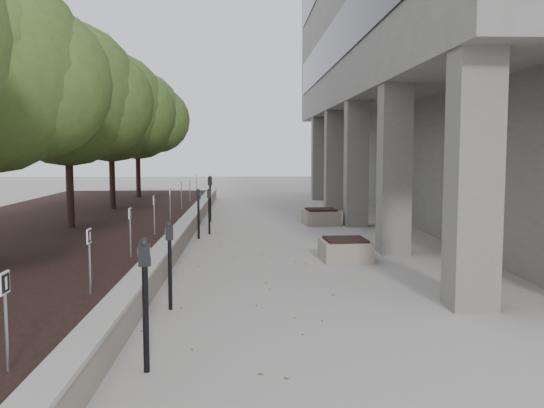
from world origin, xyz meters
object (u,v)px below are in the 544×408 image
object	(u,v)px
parking_meter_3	(199,214)
parking_meter_5	(210,199)
crabapple_tree_3	(68,125)
crabapple_tree_5	(137,134)
parking_meter_1	(146,305)
planter_back	(321,217)
planter_front	(345,249)
parking_meter_4	(209,211)
crabapple_tree_4	(111,130)
parking_meter_2	(170,266)

from	to	relation	value
parking_meter_3	parking_meter_5	xyz separation A→B (m)	(0.08, 3.92, 0.09)
crabapple_tree_3	parking_meter_3	bearing A→B (deg)	6.56
crabapple_tree_5	parking_meter_3	bearing A→B (deg)	-70.70
parking_meter_1	planter_back	size ratio (longest dim) A/B	1.36
parking_meter_1	planter_front	bearing A→B (deg)	61.82
parking_meter_5	planter_back	bearing A→B (deg)	-2.01
crabapple_tree_5	parking_meter_4	xyz separation A→B (m)	(3.60, -8.66, -2.45)
parking_meter_5	planter_back	xyz separation A→B (m)	(3.69, -0.91, -0.53)
crabapple_tree_4	parking_meter_1	xyz separation A→B (m)	(3.58, -14.52, -2.36)
parking_meter_1	planter_front	xyz separation A→B (m)	(3.32, 6.60, -0.51)
parking_meter_3	parking_meter_5	bearing A→B (deg)	99.98
planter_front	planter_back	distance (m)	6.33
parking_meter_3	planter_front	size ratio (longest dim) A/B	1.31
crabapple_tree_4	parking_meter_4	distance (m)	5.69
parking_meter_4	planter_front	xyz separation A→B (m)	(3.30, -4.26, -0.42)
crabapple_tree_4	planter_front	distance (m)	10.89
crabapple_tree_3	parking_meter_1	size ratio (longest dim) A/B	3.57
parking_meter_5	crabapple_tree_3	bearing A→B (deg)	-116.86
parking_meter_1	parking_meter_2	size ratio (longest dim) A/B	1.10
parking_meter_2	planter_back	distance (m)	10.93
crabapple_tree_5	parking_meter_2	world-z (taller)	crabapple_tree_5
parking_meter_5	planter_front	distance (m)	8.03
parking_meter_3	planter_back	distance (m)	4.84
parking_meter_1	parking_meter_4	distance (m)	10.86
crabapple_tree_5	planter_back	world-z (taller)	crabapple_tree_5
parking_meter_1	crabapple_tree_4	bearing A→B (deg)	102.39
crabapple_tree_4	parking_meter_4	bearing A→B (deg)	-45.49
parking_meter_2	planter_front	xyz separation A→B (m)	(3.39, 3.98, -0.44)
parking_meter_3	planter_back	bearing A→B (deg)	49.76
parking_meter_1	parking_meter_3	size ratio (longest dim) A/B	1.10
parking_meter_4	planter_front	world-z (taller)	parking_meter_4
crabapple_tree_3	parking_meter_5	distance (m)	5.99
parking_meter_2	crabapple_tree_4	bearing A→B (deg)	101.89
parking_meter_1	planter_back	distance (m)	13.41
parking_meter_3	planter_front	bearing A→B (deg)	-32.00
parking_meter_5	parking_meter_1	bearing A→B (deg)	-77.62
crabapple_tree_3	planter_back	size ratio (longest dim) A/B	4.84
planter_back	crabapple_tree_5	bearing A→B (deg)	137.21
crabapple_tree_5	parking_meter_1	xyz separation A→B (m)	(3.58, -19.52, -2.36)
planter_front	parking_meter_4	bearing A→B (deg)	127.77
crabapple_tree_3	parking_meter_4	distance (m)	4.56
crabapple_tree_5	parking_meter_2	bearing A→B (deg)	-78.25
parking_meter_3	parking_meter_5	world-z (taller)	parking_meter_5
crabapple_tree_5	parking_meter_5	xyz separation A→B (m)	(3.44, -5.69, -2.33)
crabapple_tree_4	planter_front	world-z (taller)	crabapple_tree_4
parking_meter_2	planter_front	distance (m)	5.25
parking_meter_3	parking_meter_4	size ratio (longest dim) A/B	1.04
planter_back	parking_meter_1	bearing A→B (deg)	-105.36
crabapple_tree_5	parking_meter_3	xyz separation A→B (m)	(3.37, -9.61, -2.42)
parking_meter_5	crabapple_tree_4	bearing A→B (deg)	-179.61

